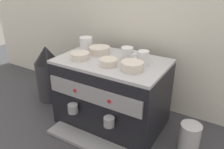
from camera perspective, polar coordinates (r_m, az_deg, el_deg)
The scene contains 12 objects.
ground_plane at distance 1.48m, azimuth 0.00°, elevation -11.40°, with size 4.00×4.00×0.00m, color #38383D.
tiled_backsplash_wall at distance 1.52m, azimuth 6.17°, elevation 10.49°, with size 2.80×0.03×1.01m, color silver.
espresso_machine at distance 1.37m, azimuth -0.11°, elevation -4.59°, with size 0.61×0.50×0.41m.
ceramic_cup_0 at distance 1.22m, azimuth 7.60°, elevation 4.20°, with size 0.09×0.07×0.07m.
ceramic_cup_1 at distance 1.46m, azimuth -6.43°, elevation 7.76°, with size 0.09×0.12×0.08m.
ceramic_cup_2 at distance 1.27m, azimuth 3.94°, elevation 5.12°, with size 0.11×0.07×0.08m.
ceramic_bowl_0 at distance 1.21m, azimuth -0.93°, elevation 3.07°, with size 0.10×0.10×0.04m.
ceramic_bowl_1 at distance 1.30m, azimuth -7.97°, elevation 4.56°, with size 0.10×0.10×0.04m.
ceramic_bowl_2 at distance 1.38m, azimuth -3.10°, elevation 6.01°, with size 0.12×0.12×0.04m.
ceramic_bowl_3 at distance 1.15m, azimuth 5.04°, elevation 2.09°, with size 0.11×0.11×0.04m.
coffee_grinder at distance 1.69m, azimuth -15.55°, elevation 0.28°, with size 0.18×0.18×0.40m.
milk_pitcher at distance 1.30m, azimuth 18.73°, elevation -14.57°, with size 0.11×0.11×0.15m, color #B7B7BC.
Camera 1 is at (0.61, -1.03, 0.88)m, focal length 36.72 mm.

